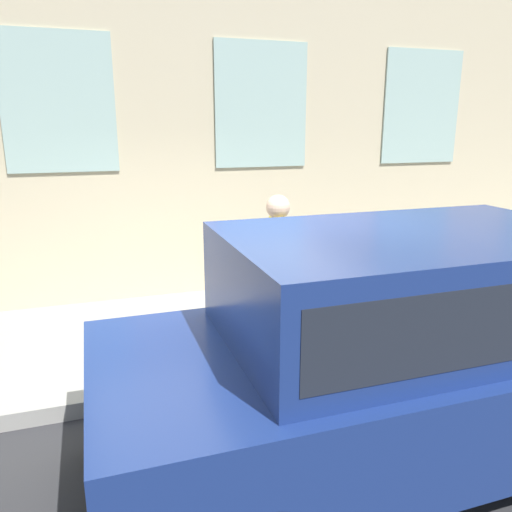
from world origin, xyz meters
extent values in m
plane|color=#2D2D30|center=(0.00, 0.00, 0.00)|extent=(80.00, 80.00, 0.00)
cube|color=#9E9B93|center=(1.36, 0.00, 0.08)|extent=(2.71, 60.00, 0.16)
cube|color=#C6B793|center=(2.86, 0.00, 4.02)|extent=(0.30, 40.00, 8.03)
cube|color=#9EBCB2|center=(2.69, -4.02, 2.83)|extent=(0.03, 1.36, 1.72)
cube|color=#9EBCB2|center=(2.69, -1.34, 2.83)|extent=(0.03, 1.36, 1.72)
cube|color=#9EBCB2|center=(2.69, 1.34, 2.83)|extent=(0.03, 1.36, 1.72)
cylinder|color=gold|center=(0.64, -0.32, 0.18)|extent=(0.28, 0.28, 0.04)
cylinder|color=gold|center=(0.64, -0.32, 0.50)|extent=(0.21, 0.21, 0.67)
sphere|color=#A4891E|center=(0.64, -0.32, 0.83)|extent=(0.22, 0.22, 0.22)
cylinder|color=black|center=(0.64, -0.32, 0.90)|extent=(0.07, 0.07, 0.09)
cylinder|color=gold|center=(0.64, -0.47, 0.58)|extent=(0.09, 0.10, 0.09)
cylinder|color=gold|center=(0.64, -0.16, 0.58)|extent=(0.09, 0.10, 0.09)
cylinder|color=#726651|center=(0.72, -0.88, 0.56)|extent=(0.12, 0.12, 0.80)
cylinder|color=#726651|center=(0.89, -0.88, 0.56)|extent=(0.12, 0.12, 0.80)
cube|color=yellow|center=(0.80, -0.88, 1.26)|extent=(0.22, 0.15, 0.60)
cylinder|color=yellow|center=(0.65, -0.88, 1.27)|extent=(0.09, 0.09, 0.57)
cylinder|color=yellow|center=(0.96, -0.88, 1.27)|extent=(0.09, 0.09, 0.57)
sphere|color=beige|center=(0.80, -0.88, 1.69)|extent=(0.27, 0.27, 0.27)
cylinder|color=black|center=(-0.51, 0.36, 0.34)|extent=(0.24, 0.67, 0.67)
cylinder|color=black|center=(-0.51, -2.37, 0.34)|extent=(0.24, 0.67, 0.67)
cube|color=navy|center=(-1.34, -1.00, 0.71)|extent=(1.90, 4.39, 0.74)
cube|color=navy|center=(-1.34, -1.11, 1.46)|extent=(1.67, 2.72, 0.76)
cube|color=#1E232D|center=(-1.34, -1.11, 1.46)|extent=(1.68, 2.51, 0.48)
camera|label=1|loc=(-4.26, 1.07, 2.57)|focal=35.00mm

